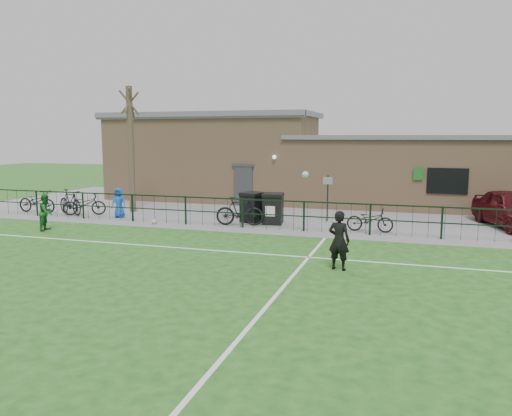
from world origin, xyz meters
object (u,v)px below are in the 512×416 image
(sign_post, at_px, (328,198))
(bicycle_a, at_px, (37,201))
(bicycle_e, at_px, (370,220))
(ball_ground, at_px, (154,222))
(bicycle_b, at_px, (70,202))
(bicycle_d, at_px, (240,211))
(wheelie_bin_right, at_px, (273,210))
(bicycle_c, at_px, (84,204))
(bare_tree, at_px, (131,150))
(outfield_player, at_px, (46,212))
(wheelie_bin_left, at_px, (253,208))
(spectator_child, at_px, (119,203))

(sign_post, distance_m, bicycle_a, 13.81)
(bicycle_e, height_order, ball_ground, bicycle_e)
(bicycle_b, distance_m, bicycle_d, 8.51)
(wheelie_bin_right, relative_size, bicycle_c, 0.62)
(bare_tree, bearing_deg, ball_ground, -46.24)
(sign_post, height_order, ball_ground, sign_post)
(bare_tree, bearing_deg, bicycle_e, -9.18)
(bicycle_a, distance_m, bicycle_b, 1.93)
(bicycle_c, distance_m, bicycle_d, 7.80)
(bicycle_a, relative_size, outfield_player, 1.43)
(wheelie_bin_left, xyz_separation_m, wheelie_bin_right, (0.95, -0.20, 0.01))
(sign_post, bearing_deg, bicycle_a, -172.95)
(bicycle_d, bearing_deg, bicycle_b, 76.68)
(outfield_player, bearing_deg, bicycle_b, 12.35)
(bicycle_d, height_order, spectator_child, spectator_child)
(wheelie_bin_left, distance_m, bicycle_a, 10.70)
(bicycle_b, relative_size, ball_ground, 8.58)
(bicycle_b, distance_m, bicycle_c, 0.72)
(spectator_child, distance_m, outfield_player, 3.60)
(spectator_child, xyz_separation_m, outfield_player, (-1.04, -3.45, 0.02))
(bare_tree, bearing_deg, outfield_player, -97.45)
(bicycle_a, relative_size, bicycle_b, 1.04)
(wheelie_bin_left, height_order, bicycle_a, wheelie_bin_left)
(bicycle_d, xyz_separation_m, outfield_player, (-6.91, -3.16, 0.10))
(sign_post, xyz_separation_m, bicycle_a, (-13.70, -1.70, -0.47))
(bicycle_b, relative_size, bicycle_e, 1.12)
(bare_tree, xyz_separation_m, spectator_child, (0.36, -1.77, -2.31))
(bicycle_d, relative_size, bicycle_e, 1.12)
(bicycle_c, relative_size, ball_ground, 8.48)
(sign_post, bearing_deg, ball_ground, -157.52)
(wheelie_bin_right, xyz_separation_m, sign_post, (2.07, 1.28, 0.40))
(sign_post, relative_size, ball_ground, 8.73)
(bicycle_e, bearing_deg, outfield_player, 107.48)
(wheelie_bin_right, xyz_separation_m, bicycle_b, (-9.70, -0.46, -0.01))
(bicycle_c, bearing_deg, ball_ground, -130.06)
(wheelie_bin_left, relative_size, bicycle_b, 0.60)
(bicycle_d, bearing_deg, spectator_child, 76.12)
(wheelie_bin_left, distance_m, outfield_player, 8.28)
(spectator_child, xyz_separation_m, ball_ground, (2.32, -1.03, -0.57))
(bicycle_b, distance_m, ball_ground, 5.10)
(bicycle_b, bearing_deg, wheelie_bin_left, -60.72)
(wheelie_bin_right, distance_m, bicycle_d, 1.44)
(bare_tree, relative_size, bicycle_c, 3.09)
(wheelie_bin_left, relative_size, bicycle_a, 0.58)
(bicycle_e, bearing_deg, wheelie_bin_right, 83.72)
(bare_tree, height_order, bicycle_d, bare_tree)
(bicycle_b, relative_size, bicycle_d, 1.00)
(bicycle_b, height_order, outfield_player, outfield_player)
(sign_post, relative_size, bicycle_a, 0.98)
(sign_post, height_order, spectator_child, sign_post)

